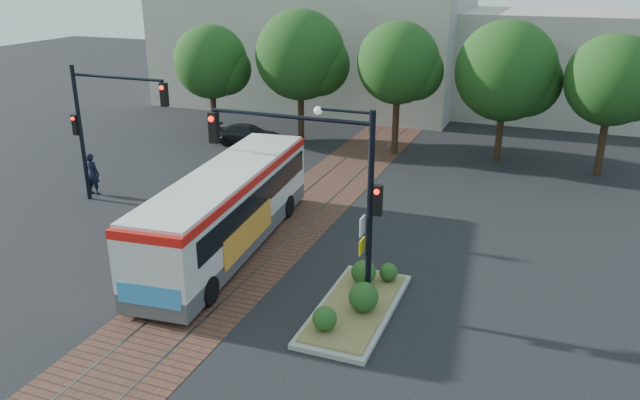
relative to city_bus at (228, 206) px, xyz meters
The scene contains 10 objects.
ground 2.59m from the city_bus, 58.95° to the right, with size 120.00×120.00×0.00m, color black.
trackbed 3.02m from the city_bus, 66.08° to the left, with size 3.60×40.00×0.02m.
tree_row 15.23m from the city_bus, 81.38° to the left, with size 26.40×5.60×7.67m.
warehouses 27.14m from the city_bus, 88.95° to the left, with size 40.00×13.00×8.00m.
city_bus is the anchor object (origin of this frame).
traffic_island 6.53m from the city_bus, 23.95° to the right, with size 2.20×5.20×1.13m.
signal_pole_main 6.03m from the city_bus, 27.15° to the right, with size 5.49×0.46×6.00m.
signal_pole_left 8.00m from the city_bus, 162.62° to the left, with size 4.99×0.34×6.00m.
officer 9.20m from the city_bus, 161.53° to the left, with size 0.71×0.47×1.95m, color black.
parked_car 14.51m from the city_bus, 114.62° to the left, with size 1.64×4.03×1.17m, color black.
Camera 1 is at (9.80, -16.86, 9.86)m, focal length 35.00 mm.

